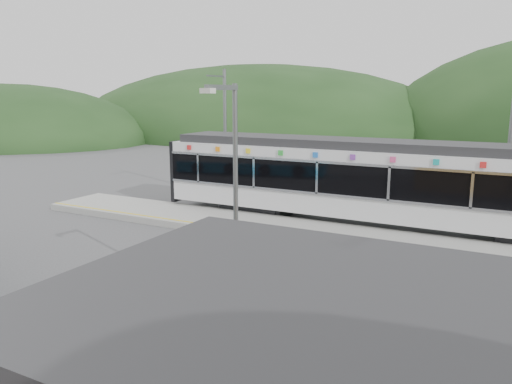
% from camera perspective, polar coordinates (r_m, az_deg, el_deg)
% --- Properties ---
extents(ground, '(120.00, 120.00, 0.00)m').
position_cam_1_polar(ground, '(17.56, 1.55, -7.70)').
color(ground, '#4C4C4F').
rests_on(ground, ground).
extents(hills, '(146.00, 149.00, 26.00)m').
position_cam_1_polar(hills, '(21.01, 23.73, -5.49)').
color(hills, '#1E3D19').
rests_on(hills, ground).
extents(platform, '(26.00, 3.20, 0.30)m').
position_cam_1_polar(platform, '(20.40, 5.69, -4.63)').
color(platform, '#9E9E99').
rests_on(platform, ground).
extents(yellow_line, '(26.00, 0.10, 0.01)m').
position_cam_1_polar(yellow_line, '(19.20, 4.22, -5.12)').
color(yellow_line, yellow).
rests_on(yellow_line, platform).
extents(train, '(20.44, 3.01, 3.74)m').
position_cam_1_polar(train, '(21.76, 14.59, 1.23)').
color(train, black).
rests_on(train, ground).
extents(catenary_mast_west, '(0.18, 1.80, 7.00)m').
position_cam_1_polar(catenary_mast_west, '(27.59, -3.59, 6.90)').
color(catenary_mast_west, slate).
rests_on(catenary_mast_west, ground).
extents(catenary_mast_east, '(0.18, 1.80, 7.00)m').
position_cam_1_polar(catenary_mast_east, '(23.56, 27.01, 5.00)').
color(catenary_mast_east, slate).
rests_on(catenary_mast_east, ground).
extents(lamp_post, '(0.38, 1.08, 5.92)m').
position_cam_1_polar(lamp_post, '(12.27, -2.64, 1.12)').
color(lamp_post, slate).
rests_on(lamp_post, ground).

